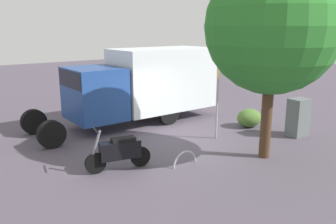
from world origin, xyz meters
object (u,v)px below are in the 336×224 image
at_px(box_truck_near, 143,82).
at_px(bike_rack_hoop, 185,165).
at_px(motorcycle, 120,151).
at_px(stop_sign, 218,74).
at_px(street_tree, 273,27).
at_px(utility_cabinet, 298,117).

relative_size(box_truck_near, bike_rack_hoop, 8.92).
distance_m(motorcycle, stop_sign, 4.37).
xyz_separation_m(box_truck_near, street_tree, (-0.62, 5.52, 2.15)).
relative_size(box_truck_near, motorcycle, 4.25).
xyz_separation_m(street_tree, utility_cabinet, (-2.63, -0.59, -3.10)).
height_order(stop_sign, street_tree, street_tree).
xyz_separation_m(motorcycle, bike_rack_hoop, (-1.59, 0.84, -0.52)).
height_order(motorcycle, bike_rack_hoop, motorcycle).
relative_size(box_truck_near, utility_cabinet, 5.66).
height_order(motorcycle, utility_cabinet, utility_cabinet).
bearing_deg(stop_sign, motorcycle, 4.93).
height_order(box_truck_near, bike_rack_hoop, box_truck_near).
distance_m(box_truck_near, utility_cabinet, 5.97).
bearing_deg(bike_rack_hoop, utility_cabinet, 176.06).
bearing_deg(box_truck_near, street_tree, 96.92).
relative_size(motorcycle, stop_sign, 0.53).
bearing_deg(street_tree, motorcycle, -24.57).
height_order(box_truck_near, street_tree, street_tree).
distance_m(stop_sign, utility_cabinet, 3.32).
bearing_deg(stop_sign, street_tree, 86.60).
bearing_deg(motorcycle, stop_sign, -161.80).
height_order(box_truck_near, utility_cabinet, box_truck_near).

